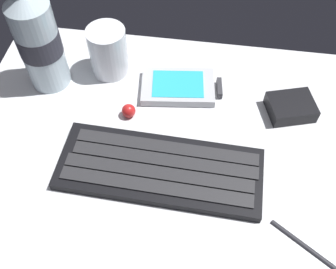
{
  "coord_description": "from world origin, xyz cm",
  "views": [
    {
      "loc": [
        4.68,
        -32.27,
        48.71
      ],
      "look_at": [
        0.0,
        0.0,
        3.0
      ],
      "focal_mm": 41.54,
      "sensor_mm": 36.0,
      "label": 1
    }
  ],
  "objects_px": {
    "handheld_device": "(182,87)",
    "juice_cup": "(109,53)",
    "water_bottle": "(38,39)",
    "charger_block": "(291,107)",
    "keyboard": "(160,169)",
    "stylus_pen": "(304,244)",
    "trackball_mouse": "(129,111)"
  },
  "relations": [
    {
      "from": "keyboard",
      "to": "juice_cup",
      "type": "relative_size",
      "value": 3.45
    },
    {
      "from": "water_bottle",
      "to": "charger_block",
      "type": "xyz_separation_m",
      "value": [
        0.4,
        -0.01,
        -0.08
      ]
    },
    {
      "from": "keyboard",
      "to": "charger_block",
      "type": "bearing_deg",
      "value": 36.42
    },
    {
      "from": "trackball_mouse",
      "to": "stylus_pen",
      "type": "distance_m",
      "value": 0.32
    },
    {
      "from": "juice_cup",
      "to": "trackball_mouse",
      "type": "bearing_deg",
      "value": -61.64
    },
    {
      "from": "charger_block",
      "to": "handheld_device",
      "type": "bearing_deg",
      "value": 172.91
    },
    {
      "from": "water_bottle",
      "to": "juice_cup",
      "type": "bearing_deg",
      "value": 21.87
    },
    {
      "from": "juice_cup",
      "to": "stylus_pen",
      "type": "distance_m",
      "value": 0.42
    },
    {
      "from": "keyboard",
      "to": "water_bottle",
      "type": "distance_m",
      "value": 0.27
    },
    {
      "from": "water_bottle",
      "to": "handheld_device",
      "type": "bearing_deg",
      "value": 2.12
    },
    {
      "from": "handheld_device",
      "to": "trackball_mouse",
      "type": "relative_size",
      "value": 6.09
    },
    {
      "from": "handheld_device",
      "to": "juice_cup",
      "type": "bearing_deg",
      "value": 166.83
    },
    {
      "from": "handheld_device",
      "to": "trackball_mouse",
      "type": "height_order",
      "value": "trackball_mouse"
    },
    {
      "from": "trackball_mouse",
      "to": "juice_cup",
      "type": "bearing_deg",
      "value": 118.36
    },
    {
      "from": "juice_cup",
      "to": "water_bottle",
      "type": "bearing_deg",
      "value": -158.13
    },
    {
      "from": "handheld_device",
      "to": "water_bottle",
      "type": "relative_size",
      "value": 0.64
    },
    {
      "from": "handheld_device",
      "to": "charger_block",
      "type": "distance_m",
      "value": 0.18
    },
    {
      "from": "juice_cup",
      "to": "stylus_pen",
      "type": "xyz_separation_m",
      "value": [
        0.31,
        -0.27,
        -0.04
      ]
    },
    {
      "from": "charger_block",
      "to": "trackball_mouse",
      "type": "height_order",
      "value": "charger_block"
    },
    {
      "from": "handheld_device",
      "to": "charger_block",
      "type": "bearing_deg",
      "value": -7.09
    },
    {
      "from": "trackball_mouse",
      "to": "water_bottle",
      "type": "bearing_deg",
      "value": 158.76
    },
    {
      "from": "handheld_device",
      "to": "water_bottle",
      "type": "height_order",
      "value": "water_bottle"
    },
    {
      "from": "handheld_device",
      "to": "trackball_mouse",
      "type": "xyz_separation_m",
      "value": [
        -0.08,
        -0.07,
        0.0
      ]
    },
    {
      "from": "water_bottle",
      "to": "stylus_pen",
      "type": "bearing_deg",
      "value": -29.67
    },
    {
      "from": "water_bottle",
      "to": "trackball_mouse",
      "type": "xyz_separation_m",
      "value": [
        0.15,
        -0.06,
        -0.08
      ]
    },
    {
      "from": "water_bottle",
      "to": "charger_block",
      "type": "relative_size",
      "value": 2.97
    },
    {
      "from": "keyboard",
      "to": "stylus_pen",
      "type": "distance_m",
      "value": 0.21
    },
    {
      "from": "handheld_device",
      "to": "juice_cup",
      "type": "height_order",
      "value": "juice_cup"
    },
    {
      "from": "water_bottle",
      "to": "stylus_pen",
      "type": "distance_m",
      "value": 0.48
    },
    {
      "from": "water_bottle",
      "to": "charger_block",
      "type": "height_order",
      "value": "water_bottle"
    },
    {
      "from": "juice_cup",
      "to": "keyboard",
      "type": "bearing_deg",
      "value": -58.63
    },
    {
      "from": "water_bottle",
      "to": "trackball_mouse",
      "type": "relative_size",
      "value": 9.45
    }
  ]
}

